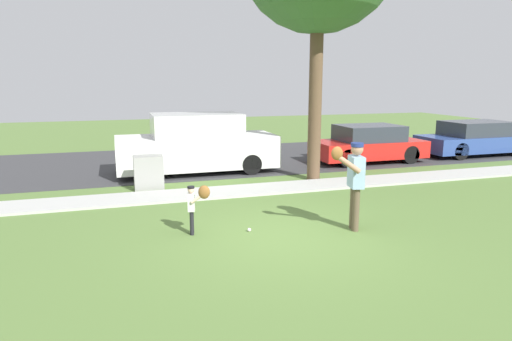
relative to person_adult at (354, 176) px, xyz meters
name	(u,v)px	position (x,y,z in m)	size (l,w,h in m)	color
ground_plane	(236,193)	(-1.46, 3.56, -1.09)	(48.00, 48.00, 0.00)	#567538
sidewalk_strip	(235,191)	(-1.46, 3.66, -1.06)	(36.00, 1.20, 0.06)	#B2B2AD
road_surface	(200,160)	(-1.46, 8.66, -1.08)	(36.00, 6.80, 0.02)	#38383A
person_adult	(354,176)	(0.00, 0.00, 0.00)	(0.79, 0.61, 1.74)	brown
person_child	(195,202)	(-3.02, 0.63, -0.43)	(0.43, 0.45, 1.00)	black
baseball	(249,230)	(-1.99, 0.50, -1.05)	(0.07, 0.07, 0.07)	white
utility_cabinet	(149,173)	(-3.61, 4.68, -0.62)	(0.77, 0.54, 0.93)	gray
parked_van_white	(197,145)	(-1.95, 6.52, -0.19)	(5.00, 1.95, 1.88)	silver
parked_hatchback_red	(368,144)	(4.28, 6.54, -0.43)	(4.00, 1.75, 1.33)	red
parked_wagon_blue	(475,139)	(9.14, 6.64, -0.43)	(4.50, 1.80, 1.33)	#2D478C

